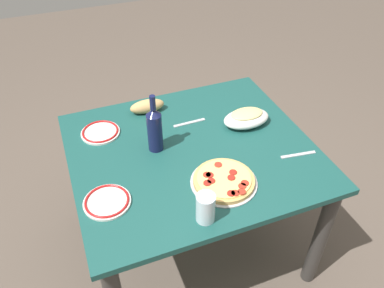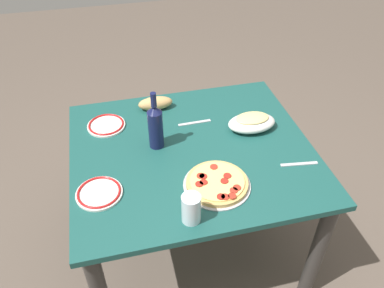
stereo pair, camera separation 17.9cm
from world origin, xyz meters
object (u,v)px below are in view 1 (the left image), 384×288
at_px(water_glass, 206,208).
at_px(side_plate_near, 107,201).
at_px(dining_table, 192,167).
at_px(bread_loaf, 147,106).
at_px(side_plate_far, 100,132).
at_px(pepperoni_pizza, 224,180).
at_px(baked_pasta_dish, 246,118).
at_px(wine_bottle, 155,129).

xyz_separation_m(water_glass, side_plate_near, (-0.34, 0.22, -0.05)).
bearing_deg(dining_table, bread_loaf, 106.56).
bearing_deg(side_plate_far, pepperoni_pizza, -51.27).
xyz_separation_m(dining_table, bread_loaf, (-0.11, 0.37, 0.15)).
height_order(dining_table, baked_pasta_dish, baked_pasta_dish).
bearing_deg(bread_loaf, side_plate_far, -160.24).
relative_size(baked_pasta_dish, side_plate_far, 1.26).
bearing_deg(wine_bottle, baked_pasta_dish, 2.06).
bearing_deg(pepperoni_pizza, baked_pasta_dish, 50.54).
bearing_deg(side_plate_far, water_glass, -67.84).
relative_size(side_plate_far, bread_loaf, 1.04).
distance_m(baked_pasta_dish, bread_loaf, 0.52).
height_order(pepperoni_pizza, water_glass, water_glass).
bearing_deg(baked_pasta_dish, side_plate_far, 164.90).
bearing_deg(side_plate_far, baked_pasta_dish, -15.10).
relative_size(side_plate_near, bread_loaf, 1.05).
height_order(water_glass, side_plate_far, water_glass).
bearing_deg(baked_pasta_dish, pepperoni_pizza, -129.46).
bearing_deg(wine_bottle, dining_table, -22.71).
bearing_deg(water_glass, pepperoni_pizza, 45.24).
relative_size(dining_table, baked_pasta_dish, 4.68).
bearing_deg(dining_table, baked_pasta_dish, 14.26).
bearing_deg(side_plate_near, pepperoni_pizza, -7.92).
height_order(baked_pasta_dish, side_plate_far, baked_pasta_dish).
xyz_separation_m(pepperoni_pizza, baked_pasta_dish, (0.28, 0.34, 0.03)).
distance_m(side_plate_near, side_plate_far, 0.47).
bearing_deg(pepperoni_pizza, side_plate_near, 172.08).
xyz_separation_m(side_plate_near, side_plate_far, (0.06, 0.46, 0.00)).
xyz_separation_m(dining_table, pepperoni_pizza, (0.05, -0.26, 0.13)).
bearing_deg(bread_loaf, water_glass, -89.45).
distance_m(pepperoni_pizza, water_glass, 0.22).
relative_size(pepperoni_pizza, baked_pasta_dish, 1.19).
xyz_separation_m(dining_table, side_plate_far, (-0.38, 0.27, 0.13)).
xyz_separation_m(baked_pasta_dish, side_plate_near, (-0.77, -0.27, -0.03)).
relative_size(baked_pasta_dish, side_plate_near, 1.25).
xyz_separation_m(pepperoni_pizza, bread_loaf, (-0.16, 0.63, 0.02)).
relative_size(baked_pasta_dish, wine_bottle, 0.82).
xyz_separation_m(dining_table, side_plate_near, (-0.44, -0.19, 0.13)).
xyz_separation_m(pepperoni_pizza, wine_bottle, (-0.20, 0.32, 0.10)).
relative_size(water_glass, side_plate_near, 0.65).
distance_m(dining_table, bread_loaf, 0.41).
bearing_deg(water_glass, bread_loaf, 90.55).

